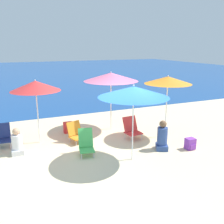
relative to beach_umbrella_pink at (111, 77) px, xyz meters
The scene contains 14 objects.
ground_plane 3.24m from the beach_umbrella_pink, 113.08° to the right, with size 60.00×60.00×0.00m, color beige.
sea_water 22.58m from the beach_umbrella_pink, 92.54° to the left, with size 60.00×40.00×0.01m.
beach_umbrella_pink is the anchor object (origin of this frame).
beach_umbrella_blue 2.73m from the beach_umbrella_pink, 100.53° to the right, with size 1.91×1.91×2.13m.
beach_umbrella_red 2.74m from the beach_umbrella_pink, behind, with size 1.57×1.57×2.10m.
beach_umbrella_orange 2.08m from the beach_umbrella_pink, 46.47° to the right, with size 1.59×1.59×2.16m.
beach_chair_navy 4.16m from the beach_umbrella_pink, behind, with size 0.45×0.52×0.73m.
beach_chair_red 2.05m from the beach_umbrella_pink, 78.12° to the right, with size 0.56×0.61×0.75m.
beach_chair_green 2.93m from the beach_umbrella_pink, 130.87° to the right, with size 0.52×0.62×0.76m.
beach_chair_orange 2.44m from the beach_umbrella_pink, 154.32° to the right, with size 0.63×0.68×0.68m.
person_seated_near 3.96m from the beach_umbrella_pink, 163.65° to the right, with size 0.37×0.43×0.81m.
person_seated_far 2.99m from the beach_umbrella_pink, 74.32° to the right, with size 0.50×0.52×0.93m.
backpack_red 2.44m from the beach_umbrella_pink, behind, with size 0.33×0.20×0.41m.
backpack_purple 3.64m from the beach_umbrella_pink, 61.54° to the right, with size 0.28×0.27×0.35m.
Camera 1 is at (-2.60, -6.08, 3.14)m, focal length 40.00 mm.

